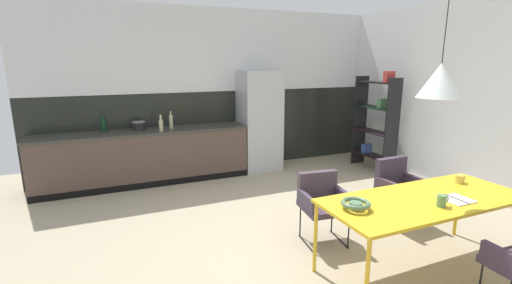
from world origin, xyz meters
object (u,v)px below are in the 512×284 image
object	(u,v)px
cooking_pot	(139,126)
bottle_spice_small	(171,121)
refrigerator_column	(259,121)
fruit_bowl	(356,204)
armchair_head_of_table	(397,183)
mug_wide_latte	(442,201)
bottle_oil_tall	(103,125)
open_shelf_unit	(376,120)
armchair_corner_seat	(322,198)
dining_table	(425,202)
bottle_wine_green	(161,125)
pendant_lamp_over_table_near	(440,81)
open_book	(457,200)
mug_glass_clear	(460,179)

from	to	relation	value
cooking_pot	bottle_spice_small	xyz separation A→B (m)	(0.51, -0.08, 0.05)
refrigerator_column	fruit_bowl	size ratio (longest dim) A/B	7.19
armchair_head_of_table	mug_wide_latte	bearing A→B (deg)	58.75
armchair_head_of_table	bottle_spice_small	world-z (taller)	bottle_spice_small
bottle_oil_tall	open_shelf_unit	world-z (taller)	open_shelf_unit
bottle_oil_tall	armchair_head_of_table	bearing A→B (deg)	-40.85
refrigerator_column	bottle_oil_tall	bearing A→B (deg)	177.62
armchair_corner_seat	open_shelf_unit	world-z (taller)	open_shelf_unit
dining_table	mug_wide_latte	xyz separation A→B (m)	(-0.04, -0.20, 0.09)
bottle_wine_green	bottle_oil_tall	world-z (taller)	bottle_oil_tall
pendant_lamp_over_table_near	open_book	bearing A→B (deg)	-32.79
fruit_bowl	pendant_lamp_over_table_near	bearing A→B (deg)	-4.50
pendant_lamp_over_table_near	mug_glass_clear	bearing A→B (deg)	15.13
refrigerator_column	open_book	bearing A→B (deg)	-85.46
refrigerator_column	open_shelf_unit	world-z (taller)	refrigerator_column
open_book	cooking_pot	xyz separation A→B (m)	(-2.41, 3.91, 0.21)
dining_table	pendant_lamp_over_table_near	xyz separation A→B (m)	(0.00, -0.01, 1.12)
bottle_oil_tall	mug_wide_latte	bearing A→B (deg)	-55.93
armchair_head_of_table	pendant_lamp_over_table_near	bearing A→B (deg)	55.65
dining_table	open_book	bearing A→B (deg)	-34.55
fruit_bowl	open_book	distance (m)	1.00
refrigerator_column	mug_wide_latte	world-z (taller)	refrigerator_column
bottle_oil_tall	pendant_lamp_over_table_near	distance (m)	4.73
armchair_corner_seat	mug_glass_clear	bearing A→B (deg)	157.36
refrigerator_column	mug_wide_latte	size ratio (longest dim) A/B	14.71
dining_table	bottle_wine_green	xyz separation A→B (m)	(-1.88, 3.51, 0.29)
armchair_head_of_table	mug_glass_clear	world-z (taller)	mug_glass_clear
armchair_corner_seat	open_shelf_unit	xyz separation A→B (m)	(2.42, 1.94, 0.42)
armchair_head_of_table	pendant_lamp_over_table_near	world-z (taller)	pendant_lamp_over_table_near
armchair_head_of_table	mug_glass_clear	bearing A→B (deg)	94.39
armchair_corner_seat	armchair_head_of_table	bearing A→B (deg)	-170.51
dining_table	bottle_spice_small	world-z (taller)	bottle_spice_small
mug_wide_latte	open_shelf_unit	distance (m)	3.57
open_book	bottle_oil_tall	size ratio (longest dim) A/B	0.86
bottle_spice_small	pendant_lamp_over_table_near	distance (m)	4.14
dining_table	armchair_head_of_table	distance (m)	1.10
armchair_head_of_table	bottle_wine_green	bearing A→B (deg)	-48.79
armchair_corner_seat	cooking_pot	bearing A→B (deg)	-52.88
fruit_bowl	cooking_pot	distance (m)	3.98
armchair_head_of_table	bottle_wine_green	distance (m)	3.60
armchair_head_of_table	open_book	size ratio (longest dim) A/B	3.24
refrigerator_column	open_book	world-z (taller)	refrigerator_column
cooking_pot	bottle_oil_tall	xyz separation A→B (m)	(-0.53, 0.01, 0.04)
mug_wide_latte	bottle_spice_small	distance (m)	4.22
armchair_head_of_table	armchair_corner_seat	bearing A→B (deg)	-0.24
open_book	fruit_bowl	bearing A→B (deg)	168.49
refrigerator_column	bottle_oil_tall	xyz separation A→B (m)	(-2.64, 0.11, 0.08)
bottle_oil_tall	dining_table	bearing A→B (deg)	-54.18
armchair_head_of_table	fruit_bowl	world-z (taller)	fruit_bowl
armchair_corner_seat	bottle_wine_green	distance (m)	2.99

